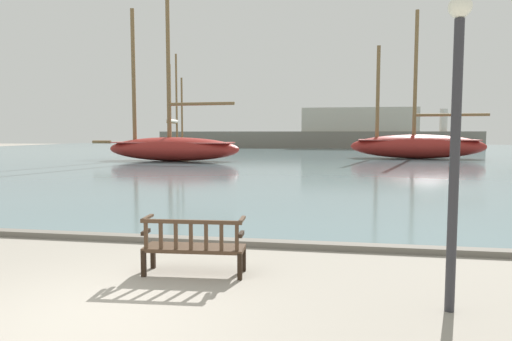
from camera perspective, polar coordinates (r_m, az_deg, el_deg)
The scene contains 9 objects.
ground_plane at distance 6.24m, azimuth -20.56°, elevation -16.82°, with size 160.00×160.00×0.00m, color gray.
harbor_water at distance 49.13m, azimuth 6.32°, elevation 2.13°, with size 100.00×80.00×0.08m, color slate.
quay_edge_kerb at distance 9.59m, azimuth -8.75°, elevation -8.60°, with size 40.00×0.30×0.12m, color slate.
park_bench at distance 7.42m, azimuth -7.77°, elevation -9.28°, with size 1.63×0.63×0.92m.
sailboat_mid_starboard at distance 48.80m, azimuth -9.90°, elevation 3.31°, with size 3.12×11.16×10.37m.
sailboat_mid_port at distance 41.12m, azimuth 19.49°, elevation 3.13°, with size 11.19×3.42×12.36m.
sailboat_far_port at distance 35.92m, azimuth -10.44°, elevation 3.07°, with size 12.38×3.76×15.04m.
lamp_post at distance 6.15m, azimuth 23.72°, elevation 5.60°, with size 0.28×0.28×3.92m.
far_breakwater at distance 64.79m, azimuth 8.88°, elevation 4.50°, with size 44.76×2.40×5.71m.
Camera 1 is at (2.99, -4.99, 2.27)m, focal length 32.00 mm.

